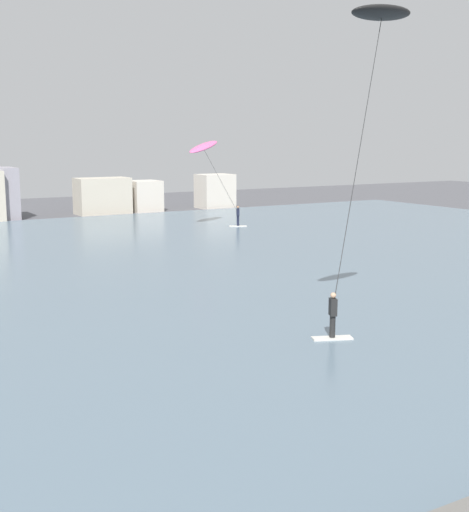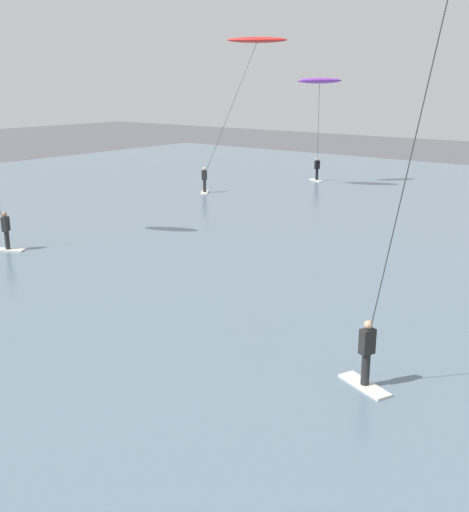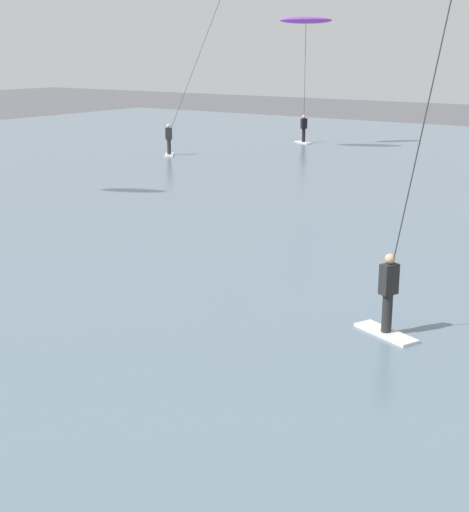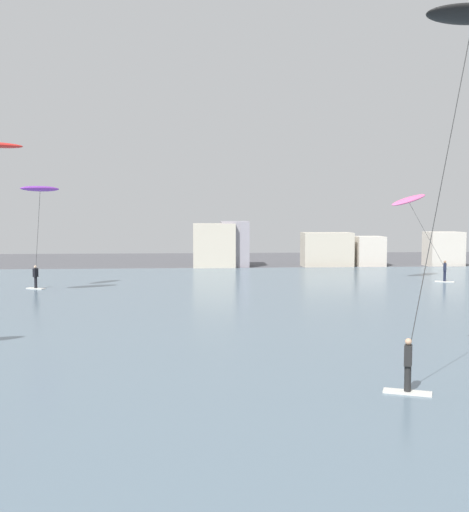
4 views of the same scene
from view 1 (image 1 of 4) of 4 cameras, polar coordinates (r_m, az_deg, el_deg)
The scene contains 4 objects.
water_bay at distance 36.36m, azimuth -10.24°, elevation -1.32°, with size 84.00×52.00×0.10m, color slate.
far_shore_buildings at distance 64.52m, azimuth -13.13°, elevation 5.04°, with size 27.14×4.65×4.56m.
kitesurfer_black at distance 24.00m, azimuth 11.84°, elevation 16.84°, with size 3.95×1.62×11.36m.
kitesurfer_pink at distance 53.12m, azimuth -2.39°, elevation 8.69°, with size 5.29×2.72×6.95m.
Camera 1 is at (-12.24, -2.75, 6.90)m, focal length 47.62 mm.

